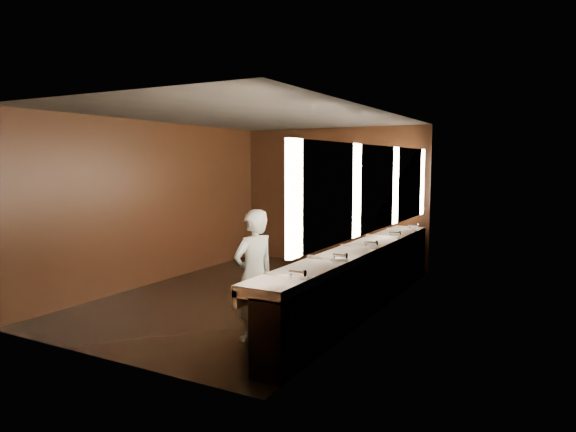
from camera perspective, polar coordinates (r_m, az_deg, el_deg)
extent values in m
plane|color=black|center=(8.23, -3.69, -8.80)|extent=(6.00, 6.00, 0.00)
cube|color=#2D2D2B|center=(7.98, -3.83, 11.02)|extent=(4.00, 6.00, 0.02)
cube|color=black|center=(10.63, 4.96, 2.21)|extent=(4.00, 0.02, 2.80)
cube|color=black|center=(5.70, -20.17, -1.41)|extent=(4.00, 0.02, 2.80)
cube|color=black|center=(9.21, -14.32, 1.46)|extent=(0.02, 6.00, 2.80)
cube|color=black|center=(7.12, 9.96, 0.27)|extent=(0.02, 6.00, 2.80)
cube|color=black|center=(7.34, 8.47, -7.41)|extent=(0.36, 5.40, 0.81)
cube|color=white|center=(7.28, 7.82, -3.93)|extent=(0.55, 5.40, 0.12)
cube|color=white|center=(7.39, 6.04, -4.40)|extent=(0.06, 5.40, 0.18)
cylinder|color=silver|center=(5.21, 1.04, -6.29)|extent=(0.18, 0.04, 0.04)
cylinder|color=silver|center=(6.19, 5.80, -4.36)|extent=(0.18, 0.04, 0.04)
cylinder|color=silver|center=(7.20, 9.22, -2.94)|extent=(0.18, 0.04, 0.04)
cylinder|color=silver|center=(8.23, 11.78, -1.87)|extent=(0.18, 0.04, 0.04)
cylinder|color=silver|center=(9.28, 13.77, -1.04)|extent=(0.18, 0.04, 0.04)
cube|color=#FCE0BF|center=(4.90, 0.59, 1.91)|extent=(0.06, 0.22, 1.15)
cube|color=white|center=(5.61, 4.59, 2.41)|extent=(0.03, 1.32, 1.15)
cube|color=#FCE0BF|center=(6.35, 7.42, 2.80)|extent=(0.06, 0.23, 1.15)
cube|color=white|center=(7.10, 9.89, 3.09)|extent=(0.03, 1.32, 1.15)
cube|color=#FCE0BF|center=(7.86, 11.68, 3.33)|extent=(0.06, 0.23, 1.15)
cube|color=white|center=(8.63, 13.34, 3.52)|extent=(0.03, 1.32, 1.15)
cube|color=#FCE0BF|center=(9.40, 14.55, 3.68)|extent=(0.06, 0.22, 1.15)
imported|color=#90BDD7|center=(6.08, -3.81, -6.57)|extent=(0.54, 0.66, 1.56)
cylinder|color=black|center=(6.21, 1.70, -10.82)|extent=(0.49, 0.49, 0.60)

